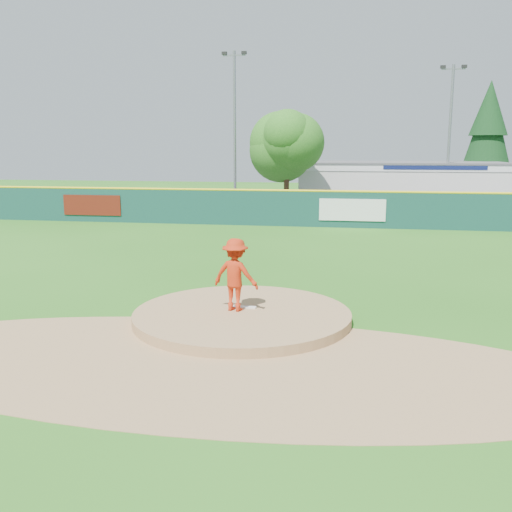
% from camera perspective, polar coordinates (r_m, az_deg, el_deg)
% --- Properties ---
extents(ground, '(120.00, 120.00, 0.00)m').
position_cam_1_polar(ground, '(14.56, -1.39, -6.47)').
color(ground, '#286B19').
rests_on(ground, ground).
extents(pitchers_mound, '(5.50, 5.50, 0.50)m').
position_cam_1_polar(pitchers_mound, '(14.56, -1.39, -6.47)').
color(pitchers_mound, '#9E774C').
rests_on(pitchers_mound, ground).
extents(pitching_rubber, '(0.60, 0.15, 0.04)m').
position_cam_1_polar(pitching_rubber, '(14.77, -1.16, -5.14)').
color(pitching_rubber, white).
rests_on(pitching_rubber, pitchers_mound).
extents(infield_dirt_arc, '(15.40, 15.40, 0.01)m').
position_cam_1_polar(infield_dirt_arc, '(11.80, -4.34, -10.67)').
color(infield_dirt_arc, '#9E774C').
rests_on(infield_dirt_arc, ground).
extents(parking_lot, '(44.00, 16.00, 0.02)m').
position_cam_1_polar(parking_lot, '(40.95, 6.17, 4.61)').
color(parking_lot, '#38383A').
rests_on(parking_lot, ground).
extents(pitcher, '(1.32, 0.94, 1.84)m').
position_cam_1_polar(pitcher, '(14.37, -2.06, -1.88)').
color(pitcher, red).
rests_on(pitcher, pitchers_mound).
extents(van, '(4.72, 2.81, 1.23)m').
position_cam_1_polar(van, '(39.07, 14.18, 4.98)').
color(van, silver).
rests_on(van, parking_lot).
extents(pool_building_grp, '(15.20, 8.20, 3.31)m').
position_cam_1_polar(pool_building_grp, '(45.82, 14.22, 7.06)').
color(pool_building_grp, silver).
rests_on(pool_building_grp, ground).
extents(fence_banners, '(18.86, 0.04, 1.20)m').
position_cam_1_polar(fence_banners, '(32.69, -3.94, 4.87)').
color(fence_banners, '#60190D').
rests_on(fence_banners, ground).
extents(playground_slide, '(1.03, 2.92, 1.61)m').
position_cam_1_polar(playground_slide, '(41.70, -17.26, 5.41)').
color(playground_slide, blue).
rests_on(playground_slide, ground).
extents(outfield_fence, '(40.00, 0.14, 2.07)m').
position_cam_1_polar(outfield_fence, '(31.92, 5.07, 4.87)').
color(outfield_fence, '#133F39').
rests_on(outfield_fence, ground).
extents(deciduous_tree, '(5.60, 5.60, 7.36)m').
position_cam_1_polar(deciduous_tree, '(38.93, 3.10, 11.04)').
color(deciduous_tree, '#382314').
rests_on(deciduous_tree, ground).
extents(conifer_tree, '(4.40, 4.40, 9.50)m').
position_cam_1_polar(conifer_tree, '(50.69, 22.18, 11.32)').
color(conifer_tree, '#382314').
rests_on(conifer_tree, ground).
extents(light_pole_left, '(1.75, 0.25, 11.00)m').
position_cam_1_polar(light_pole_left, '(41.61, -2.15, 13.09)').
color(light_pole_left, gray).
rests_on(light_pole_left, ground).
extents(light_pole_right, '(1.75, 0.25, 10.00)m').
position_cam_1_polar(light_pole_right, '(43.10, 18.80, 11.78)').
color(light_pole_right, gray).
rests_on(light_pole_right, ground).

